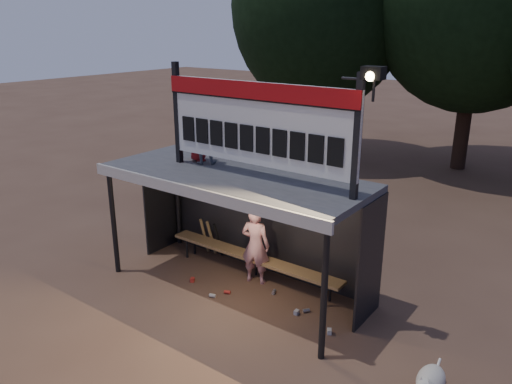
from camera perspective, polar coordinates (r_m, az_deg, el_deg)
ground at (r=9.87m, az=-2.36°, el=-10.90°), size 80.00×80.00×0.00m
player at (r=9.74m, az=-0.06°, el=-6.10°), size 0.65×0.51×1.58m
child_a at (r=9.57m, az=-6.06°, el=6.21°), size 0.62×0.60×1.01m
child_b at (r=9.80m, az=-6.69°, el=6.24°), size 0.54×0.50×0.93m
dugout_shelter at (r=9.30m, az=-1.56°, el=-0.33°), size 5.10×2.08×2.32m
scoreboard_assembly at (r=8.40m, az=0.31°, el=8.08°), size 4.10×0.27×1.99m
bench at (r=10.06m, az=-0.41°, el=-7.52°), size 4.00×0.35×0.48m
tree_left at (r=19.18m, az=7.42°, el=20.30°), size 6.46×6.46×9.27m
dog at (r=7.57m, az=19.25°, el=-19.74°), size 0.36×0.81×0.49m
bats at (r=11.02m, az=-5.13°, el=-5.21°), size 0.48×0.33×0.84m
litter at (r=9.53m, az=0.29°, el=-11.78°), size 3.16×1.49×0.08m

